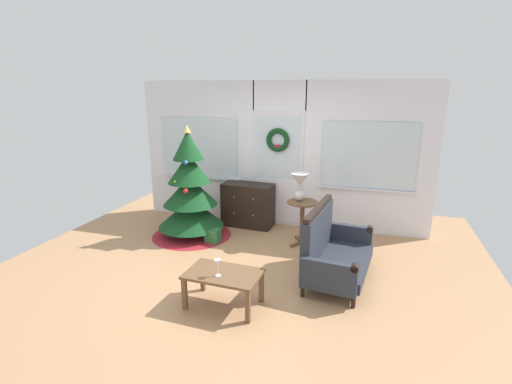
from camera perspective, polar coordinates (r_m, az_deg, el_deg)
The scene contains 10 objects.
ground_plane at distance 5.23m, azimuth -2.35°, elevation -12.14°, with size 6.76×6.76×0.00m, color #AD7F56.
back_wall_with_door at distance 6.73m, azimuth 3.45°, elevation 5.68°, with size 5.20×0.19×2.55m.
christmas_tree at distance 6.35m, azimuth -9.89°, elevation -0.77°, with size 1.33×1.33×1.86m.
dresser_cabinet at distance 6.79m, azimuth -1.21°, elevation -1.95°, with size 0.92×0.48×0.78m.
settee_sofa at distance 5.08m, azimuth 11.30°, elevation -8.61°, with size 0.85×1.44×0.96m.
side_table at distance 6.02m, azimuth 6.99°, elevation -3.30°, with size 0.50×0.48×0.70m.
table_lamp at distance 5.93m, azimuth 6.64°, elevation 1.34°, with size 0.28×0.28×0.44m.
coffee_table at distance 4.39m, azimuth -4.95°, elevation -12.73°, with size 0.86×0.56×0.41m.
wine_glass at distance 4.24m, azimuth -5.80°, elevation -10.76°, with size 0.08×0.08×0.20m.
gift_box at distance 6.18m, azimuth -6.53°, elevation -6.59°, with size 0.22×0.20×0.22m, color #266633.
Camera 1 is at (1.56, -4.36, 2.42)m, focal length 26.53 mm.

